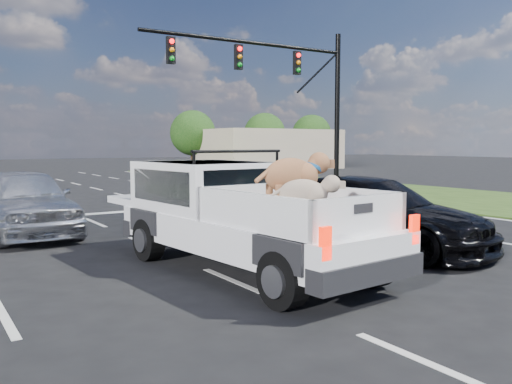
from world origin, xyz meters
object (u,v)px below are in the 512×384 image
pickup_truck (240,214)px  silver_sedan (23,201)px  black_coupe (372,213)px  traffic_signal (293,84)px

pickup_truck → silver_sedan: bearing=107.7°
pickup_truck → black_coupe: pickup_truck is taller
traffic_signal → silver_sedan: traffic_signal is taller
pickup_truck → traffic_signal: bearing=43.8°
silver_sedan → black_coupe: bearing=-47.2°
traffic_signal → black_coupe: bearing=-117.3°
pickup_truck → silver_sedan: 6.71m
silver_sedan → traffic_signal: bearing=16.0°
traffic_signal → black_coupe: size_ratio=1.70×
pickup_truck → black_coupe: size_ratio=1.11×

